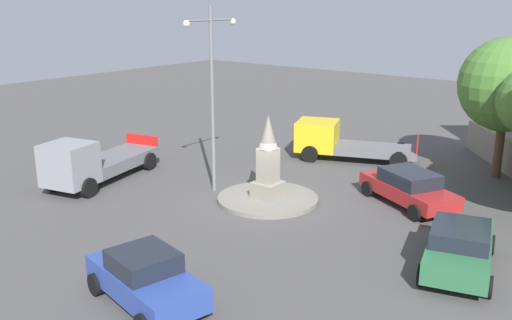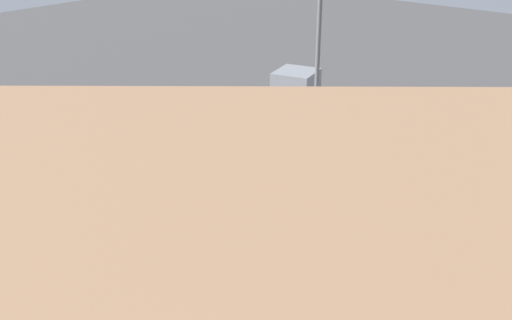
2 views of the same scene
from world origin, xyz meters
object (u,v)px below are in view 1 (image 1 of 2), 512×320
Objects in this scene: monument at (268,161)px; car_red_parked_right at (409,187)px; tree_mid_cluster at (507,85)px; car_green_near_island at (460,246)px; truck_grey_parked_left at (91,163)px; truck_yellow_passing at (338,141)px; streetlamp at (212,84)px; car_blue_approaching at (145,278)px.

monument is 5.74m from car_red_parked_right.
tree_mid_cluster reaches higher than monument.
truck_grey_parked_left is at bearing 96.96° from car_green_near_island.
monument is 0.53× the size of tree_mid_cluster.
truck_yellow_passing is at bearing -31.43° from truck_grey_parked_left.
car_green_near_island is at bearing -98.58° from monument.
truck_yellow_passing is 1.00× the size of tree_mid_cluster.
streetlamp reaches higher than truck_yellow_passing.
car_red_parked_right is at bearing 38.99° from car_green_near_island.
car_green_near_island is 9.41m from car_blue_approaching.
tree_mid_cluster is (17.74, -4.09, 3.54)m from car_blue_approaching.
streetlamp reaches higher than car_green_near_island.
monument is at bearing -66.96° from truck_grey_parked_left.
truck_yellow_passing reaches higher than car_red_parked_right.
car_green_near_island is 12.65m from truck_yellow_passing.
car_red_parked_right is 13.68m from truck_grey_parked_left.
monument is 0.54× the size of truck_grey_parked_left.
monument is 0.53× the size of truck_yellow_passing.
car_green_near_island is 15.81m from truck_grey_parked_left.
car_blue_approaching is 0.65× the size of truck_yellow_passing.
streetlamp is at bearing -59.63° from truck_grey_parked_left.
car_red_parked_right is (4.39, 3.56, -0.02)m from car_green_near_island.
monument is 0.44× the size of streetlamp.
tree_mid_cluster reaches higher than truck_grey_parked_left.
car_red_parked_right is 7.10m from truck_yellow_passing.
monument is at bearing 81.42° from car_green_near_island.
streetlamp is 1.66× the size of car_red_parked_right.
streetlamp is 1.66× the size of car_green_near_island.
streetlamp is 11.61m from car_green_near_island.
monument is at bearing -172.32° from truck_yellow_passing.
truck_grey_parked_left reaches higher than car_blue_approaching.
car_green_near_island is (-0.89, -10.91, -3.87)m from streetlamp.
car_green_near_island is at bearing -94.65° from streetlamp.
monument is 0.74× the size of car_green_near_island.
car_green_near_island is 0.72× the size of truck_yellow_passing.
tree_mid_cluster is (10.45, 1.85, 3.54)m from car_green_near_island.
tree_mid_cluster reaches higher than car_blue_approaching.
monument is 8.11m from truck_grey_parked_left.
car_red_parked_right is at bearing 164.28° from tree_mid_cluster.
car_blue_approaching is at bearing 168.44° from car_red_parked_right.
truck_yellow_passing is 8.33m from tree_mid_cluster.
monument is 7.48m from truck_yellow_passing.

